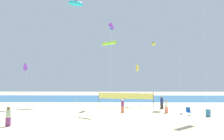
# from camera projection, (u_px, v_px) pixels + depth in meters

# --- Properties ---
(ground_plane) EXTENTS (120.00, 120.00, 0.00)m
(ground_plane) POSITION_uv_depth(u_px,v_px,m) (118.00, 126.00, 17.35)
(ground_plane) COLOR beige
(ocean_band) EXTENTS (120.00, 20.00, 0.01)m
(ocean_band) POSITION_uv_depth(u_px,v_px,m) (116.00, 98.00, 47.14)
(ocean_band) COLOR #28608C
(ocean_band) RESTS_ON ground
(beachgoer_sage_shirt) EXTENTS (0.39, 0.39, 1.71)m
(beachgoer_sage_shirt) POSITION_uv_depth(u_px,v_px,m) (8.00, 116.00, 17.14)
(beachgoer_sage_shirt) COLOR #7A3872
(beachgoer_sage_shirt) RESTS_ON ground
(beachgoer_white_shirt) EXTENTS (0.37, 0.37, 1.62)m
(beachgoer_white_shirt) POSITION_uv_depth(u_px,v_px,m) (166.00, 106.00, 24.51)
(beachgoer_white_shirt) COLOR #EA7260
(beachgoer_white_shirt) RESTS_ON ground
(beachgoer_plum_shirt) EXTENTS (0.39, 0.39, 1.71)m
(beachgoer_plum_shirt) POSITION_uv_depth(u_px,v_px,m) (123.00, 105.00, 24.90)
(beachgoer_plum_shirt) COLOR #EA7260
(beachgoer_plum_shirt) RESTS_ON ground
(beachgoer_navy_shirt) EXTENTS (0.41, 0.41, 1.80)m
(beachgoer_navy_shirt) POSITION_uv_depth(u_px,v_px,m) (162.00, 102.00, 28.38)
(beachgoer_navy_shirt) COLOR #2D2D33
(beachgoer_navy_shirt) RESTS_ON ground
(folding_beach_chair) EXTENTS (0.52, 0.65, 0.89)m
(folding_beach_chair) POSITION_uv_depth(u_px,v_px,m) (189.00, 111.00, 23.04)
(folding_beach_chair) COLOR #1959B2
(folding_beach_chair) RESTS_ON ground
(trash_barrel) EXTENTS (0.53, 0.53, 0.81)m
(trash_barrel) POSITION_uv_depth(u_px,v_px,m) (208.00, 113.00, 21.97)
(trash_barrel) COLOR teal
(trash_barrel) RESTS_ON ground
(volleyball_net) EXTENTS (8.29, 1.70, 2.40)m
(volleyball_net) POSITION_uv_depth(u_px,v_px,m) (125.00, 97.00, 30.09)
(volleyball_net) COLOR #4C4C51
(volleyball_net) RESTS_ON ground
(beach_handbag) EXTENTS (0.37, 0.18, 0.29)m
(beach_handbag) POSITION_uv_depth(u_px,v_px,m) (181.00, 114.00, 23.10)
(beach_handbag) COLOR white
(beach_handbag) RESTS_ON ground
(kite_yellow_delta) EXTENTS (0.47, 1.48, 6.91)m
(kite_yellow_delta) POSITION_uv_depth(u_px,v_px,m) (138.00, 68.00, 32.42)
(kite_yellow_delta) COLOR silver
(kite_yellow_delta) RESTS_ON ground
(kite_violet_tube) EXTENTS (0.88, 1.69, 13.03)m
(kite_violet_tube) POSITION_uv_depth(u_px,v_px,m) (111.00, 27.00, 31.39)
(kite_violet_tube) COLOR silver
(kite_violet_tube) RESTS_ON ground
(kite_violet_delta) EXTENTS (1.24, 1.19, 6.62)m
(kite_violet_delta) POSITION_uv_depth(u_px,v_px,m) (27.00, 67.00, 28.71)
(kite_violet_delta) COLOR silver
(kite_violet_delta) RESTS_ON ground
(kite_lime_tube) EXTENTS (1.89, 1.52, 8.96)m
(kite_lime_tube) POSITION_uv_depth(u_px,v_px,m) (109.00, 43.00, 24.98)
(kite_lime_tube) COLOR silver
(kite_lime_tube) RESTS_ON ground
(kite_cyan_inflatable) EXTENTS (2.98, 1.34, 19.16)m
(kite_cyan_inflatable) POSITION_uv_depth(u_px,v_px,m) (76.00, 3.00, 36.46)
(kite_cyan_inflatable) COLOR silver
(kite_cyan_inflatable) RESTS_ON ground
(kite_yellow_inflatable) EXTENTS (0.92, 1.53, 11.54)m
(kite_yellow_inflatable) POSITION_uv_depth(u_px,v_px,m) (154.00, 44.00, 37.86)
(kite_yellow_inflatable) COLOR silver
(kite_yellow_inflatable) RESTS_ON ground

